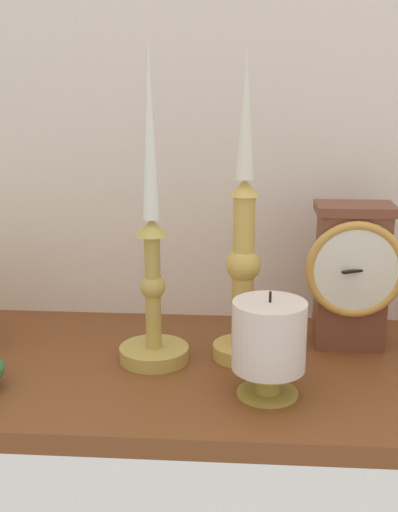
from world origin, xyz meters
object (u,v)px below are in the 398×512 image
candlestick_tall_left (153,273)px  pillar_candle_front (269,342)px  mantel_clock (352,274)px  candlestick_tall_center (243,258)px

candlestick_tall_left → pillar_candle_front: candlestick_tall_left is taller
mantel_clock → candlestick_tall_center: 15.25cm
mantel_clock → candlestick_tall_left: (-25.08, -6.62, 1.54)cm
candlestick_tall_center → pillar_candle_front: size_ratio=3.11×
candlestick_tall_left → pillar_candle_front: 17.17cm
candlestick_tall_left → pillar_candle_front: bearing=-30.9°
candlestick_tall_center → pillar_candle_front: candlestick_tall_center is taller
mantel_clock → candlestick_tall_center: candlestick_tall_center is taller
mantel_clock → pillar_candle_front: (-11.02, -15.03, -3.59)cm
candlestick_tall_center → candlestick_tall_left: bearing=-171.4°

